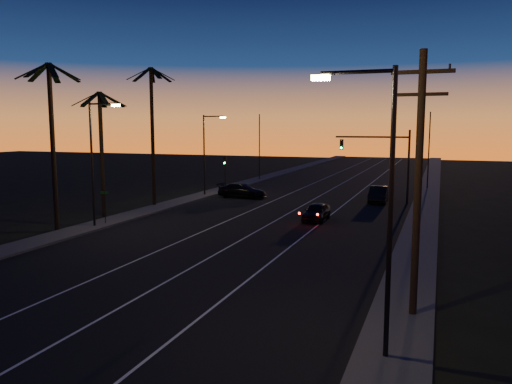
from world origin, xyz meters
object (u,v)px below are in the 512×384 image
at_px(cross_car, 242,191).
at_px(lead_car, 316,212).
at_px(right_car, 378,194).
at_px(utility_pole, 418,179).
at_px(signal_mast, 383,153).

bearing_deg(cross_car, lead_car, -43.83).
distance_m(lead_car, right_car, 11.89).
height_order(utility_pole, signal_mast, utility_pole).
bearing_deg(right_car, signal_mast, 44.89).
relative_size(right_car, cross_car, 0.93).
xyz_separation_m(utility_pole, lead_car, (-8.17, 18.30, -4.62)).
distance_m(lead_car, cross_car, 14.12).
bearing_deg(right_car, utility_pole, -80.88).
bearing_deg(lead_car, cross_car, 136.17).
xyz_separation_m(lead_car, right_car, (3.40, 11.39, 0.09)).
height_order(signal_mast, right_car, signal_mast).
height_order(utility_pole, lead_car, utility_pole).
bearing_deg(right_car, cross_car, -173.24).
relative_size(utility_pole, lead_car, 2.22).
bearing_deg(utility_pole, cross_car, 123.17).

